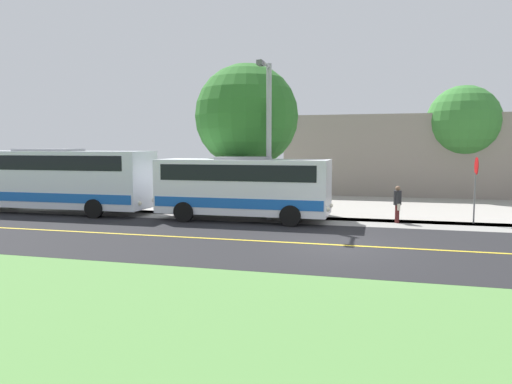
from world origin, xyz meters
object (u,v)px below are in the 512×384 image
at_px(transit_bus_rear, 50,178).
at_px(tree_curbside, 247,116).
at_px(shuttle_bus_front, 243,185).
at_px(pedestrian_with_bags, 398,203).
at_px(commercial_building, 429,155).
at_px(street_light_pole, 268,134).
at_px(tree_lot_edge, 464,122).
at_px(stop_sign, 476,179).

height_order(transit_bus_rear, tree_curbside, tree_curbside).
xyz_separation_m(shuttle_bus_front, pedestrian_with_bags, (-0.93, 6.77, -0.72)).
distance_m(tree_curbside, commercial_building, 17.47).
bearing_deg(transit_bus_rear, pedestrian_with_bags, 93.17).
height_order(street_light_pole, tree_lot_edge, tree_lot_edge).
relative_size(pedestrian_with_bags, street_light_pole, 0.23).
relative_size(pedestrian_with_bags, commercial_building, 0.08).
bearing_deg(commercial_building, street_light_pole, -27.25).
xyz_separation_m(pedestrian_with_bags, stop_sign, (-0.60, 3.23, 1.10)).
bearing_deg(pedestrian_with_bags, street_light_pole, -83.63).
height_order(shuttle_bus_front, commercial_building, commercial_building).
bearing_deg(pedestrian_with_bags, tree_lot_edge, 159.44).
distance_m(street_light_pole, commercial_building, 18.64).
bearing_deg(tree_curbside, street_light_pole, 33.97).
height_order(tree_curbside, commercial_building, tree_curbside).
bearing_deg(tree_lot_edge, pedestrian_with_bags, -20.56).
bearing_deg(stop_sign, commercial_building, -178.46).
height_order(stop_sign, commercial_building, commercial_building).
relative_size(shuttle_bus_front, street_light_pole, 1.12).
relative_size(street_light_pole, commercial_building, 0.35).
xyz_separation_m(transit_bus_rear, stop_sign, (-1.54, 20.23, 0.19)).
bearing_deg(stop_sign, pedestrian_with_bags, -79.45).
xyz_separation_m(pedestrian_with_bags, tree_curbside, (-1.90, -7.40, 4.00)).
height_order(transit_bus_rear, street_light_pole, street_light_pole).
height_order(street_light_pole, tree_curbside, tree_curbside).
distance_m(pedestrian_with_bags, commercial_building, 16.26).
distance_m(transit_bus_rear, street_light_pole, 11.51).
distance_m(tree_lot_edge, commercial_building, 4.85).
xyz_separation_m(transit_bus_rear, tree_curbside, (-2.84, 9.59, 3.10)).
bearing_deg(tree_curbside, tree_lot_edge, 130.12).
distance_m(transit_bus_rear, tree_curbside, 10.47).
bearing_deg(commercial_building, shuttle_bus_front, -29.68).
xyz_separation_m(transit_bus_rear, tree_lot_edge, (-12.84, 21.46, 3.17)).
bearing_deg(commercial_building, stop_sign, 1.54).
bearing_deg(transit_bus_rear, tree_curbside, 106.50).
distance_m(pedestrian_with_bags, stop_sign, 3.47).
bearing_deg(commercial_building, transit_bus_rear, -49.64).
height_order(stop_sign, street_light_pole, street_light_pole).
distance_m(tree_curbside, tree_lot_edge, 15.52).
bearing_deg(shuttle_bus_front, street_light_pole, 105.41).
relative_size(transit_bus_rear, commercial_building, 0.54).
xyz_separation_m(shuttle_bus_front, tree_curbside, (-2.83, -0.63, 3.28)).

